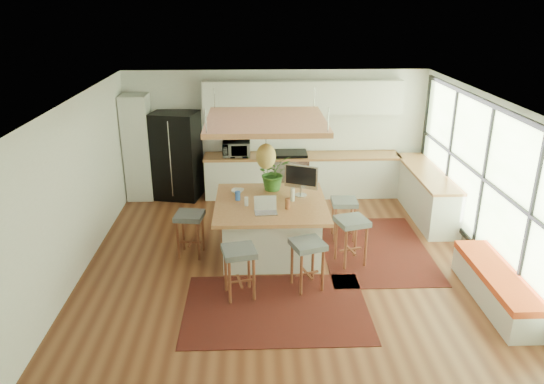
{
  "coord_description": "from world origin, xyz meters",
  "views": [
    {
      "loc": [
        -0.49,
        -7.47,
        4.15
      ],
      "look_at": [
        -0.2,
        0.5,
        1.1
      ],
      "focal_mm": 33.98,
      "sensor_mm": 36.0,
      "label": 1
    }
  ],
  "objects_px": {
    "stool_near_right": "(307,267)",
    "laptop": "(266,206)",
    "stool_right_front": "(351,244)",
    "island": "(271,227)",
    "island_plant": "(273,176)",
    "stool_right_back": "(343,220)",
    "stool_left_side": "(191,236)",
    "microwave": "(236,147)",
    "stool_near_left": "(240,275)",
    "fridge": "(177,156)",
    "monitor": "(301,181)"
  },
  "relations": [
    {
      "from": "stool_near_right",
      "to": "stool_right_front",
      "type": "xyz_separation_m",
      "value": [
        0.79,
        0.74,
        0.0
      ]
    },
    {
      "from": "microwave",
      "to": "island_plant",
      "type": "xyz_separation_m",
      "value": [
        0.71,
        -2.06,
        0.06
      ]
    },
    {
      "from": "stool_right_front",
      "to": "stool_right_back",
      "type": "relative_size",
      "value": 1.06
    },
    {
      "from": "stool_near_right",
      "to": "stool_right_front",
      "type": "distance_m",
      "value": 1.08
    },
    {
      "from": "island_plant",
      "to": "stool_right_front",
      "type": "bearing_deg",
      "value": -40.23
    },
    {
      "from": "island",
      "to": "stool_left_side",
      "type": "relative_size",
      "value": 2.42
    },
    {
      "from": "fridge",
      "to": "stool_right_front",
      "type": "distance_m",
      "value": 4.54
    },
    {
      "from": "stool_near_left",
      "to": "microwave",
      "type": "distance_m",
      "value": 4.12
    },
    {
      "from": "stool_left_side",
      "to": "fridge",
      "type": "bearing_deg",
      "value": 101.6
    },
    {
      "from": "fridge",
      "to": "stool_left_side",
      "type": "relative_size",
      "value": 2.45
    },
    {
      "from": "laptop",
      "to": "monitor",
      "type": "relative_size",
      "value": 0.63
    },
    {
      "from": "stool_left_side",
      "to": "island_plant",
      "type": "relative_size",
      "value": 1.2
    },
    {
      "from": "stool_near_right",
      "to": "stool_left_side",
      "type": "xyz_separation_m",
      "value": [
        -1.87,
        1.13,
        0.0
      ]
    },
    {
      "from": "stool_right_back",
      "to": "island_plant",
      "type": "height_order",
      "value": "island_plant"
    },
    {
      "from": "laptop",
      "to": "monitor",
      "type": "height_order",
      "value": "monitor"
    },
    {
      "from": "laptop",
      "to": "island_plant",
      "type": "height_order",
      "value": "island_plant"
    },
    {
      "from": "stool_near_right",
      "to": "island_plant",
      "type": "relative_size",
      "value": 1.22
    },
    {
      "from": "stool_near_left",
      "to": "laptop",
      "type": "height_order",
      "value": "laptop"
    },
    {
      "from": "island_plant",
      "to": "monitor",
      "type": "bearing_deg",
      "value": -34.79
    },
    {
      "from": "stool_right_front",
      "to": "stool_right_back",
      "type": "distance_m",
      "value": 0.93
    },
    {
      "from": "island",
      "to": "stool_near_right",
      "type": "distance_m",
      "value": 1.29
    },
    {
      "from": "island",
      "to": "stool_near_right",
      "type": "relative_size",
      "value": 2.4
    },
    {
      "from": "stool_right_front",
      "to": "stool_left_side",
      "type": "xyz_separation_m",
      "value": [
        -2.65,
        0.39,
        0.0
      ]
    },
    {
      "from": "island",
      "to": "microwave",
      "type": "height_order",
      "value": "microwave"
    },
    {
      "from": "stool_near_right",
      "to": "monitor",
      "type": "bearing_deg",
      "value": 89.18
    },
    {
      "from": "fridge",
      "to": "stool_right_front",
      "type": "xyz_separation_m",
      "value": [
        3.22,
        -3.15,
        -0.57
      ]
    },
    {
      "from": "stool_right_back",
      "to": "monitor",
      "type": "height_order",
      "value": "monitor"
    },
    {
      "from": "stool_near_left",
      "to": "stool_near_right",
      "type": "distance_m",
      "value": 1.03
    },
    {
      "from": "stool_left_side",
      "to": "laptop",
      "type": "height_order",
      "value": "laptop"
    },
    {
      "from": "fridge",
      "to": "stool_left_side",
      "type": "height_order",
      "value": "fridge"
    },
    {
      "from": "stool_near_right",
      "to": "island_plant",
      "type": "distance_m",
      "value": 2.01
    },
    {
      "from": "fridge",
      "to": "stool_right_back",
      "type": "xyz_separation_m",
      "value": [
        3.26,
        -2.22,
        -0.57
      ]
    },
    {
      "from": "monitor",
      "to": "island_plant",
      "type": "bearing_deg",
      "value": 169.21
    },
    {
      "from": "stool_right_front",
      "to": "microwave",
      "type": "height_order",
      "value": "microwave"
    },
    {
      "from": "stool_right_front",
      "to": "stool_right_back",
      "type": "xyz_separation_m",
      "value": [
        0.04,
        0.93,
        0.0
      ]
    },
    {
      "from": "fridge",
      "to": "microwave",
      "type": "xyz_separation_m",
      "value": [
        1.28,
        -0.05,
        0.2
      ]
    },
    {
      "from": "fridge",
      "to": "stool_near_right",
      "type": "distance_m",
      "value": 4.62
    },
    {
      "from": "stool_right_front",
      "to": "laptop",
      "type": "bearing_deg",
      "value": -178.76
    },
    {
      "from": "stool_left_side",
      "to": "microwave",
      "type": "height_order",
      "value": "microwave"
    },
    {
      "from": "stool_near_right",
      "to": "stool_right_back",
      "type": "distance_m",
      "value": 1.86
    },
    {
      "from": "stool_right_front",
      "to": "stool_near_left",
      "type": "bearing_deg",
      "value": -152.46
    },
    {
      "from": "stool_left_side",
      "to": "laptop",
      "type": "relative_size",
      "value": 2.04
    },
    {
      "from": "monitor",
      "to": "stool_left_side",
      "type": "bearing_deg",
      "value": -146.04
    },
    {
      "from": "stool_near_right",
      "to": "stool_right_back",
      "type": "height_order",
      "value": "stool_near_right"
    },
    {
      "from": "stool_near_right",
      "to": "laptop",
      "type": "bearing_deg",
      "value": 130.09
    },
    {
      "from": "fridge",
      "to": "stool_left_side",
      "type": "xyz_separation_m",
      "value": [
        0.57,
        -2.76,
        -0.57
      ]
    },
    {
      "from": "stool_right_front",
      "to": "island",
      "type": "bearing_deg",
      "value": 161.22
    },
    {
      "from": "stool_left_side",
      "to": "monitor",
      "type": "xyz_separation_m",
      "value": [
        1.89,
        0.33,
        0.83
      ]
    },
    {
      "from": "stool_near_left",
      "to": "microwave",
      "type": "bearing_deg",
      "value": 91.99
    },
    {
      "from": "fridge",
      "to": "monitor",
      "type": "relative_size",
      "value": 3.14
    }
  ]
}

